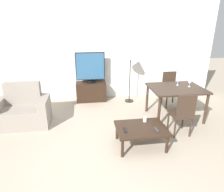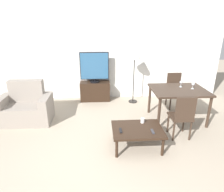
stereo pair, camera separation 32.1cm
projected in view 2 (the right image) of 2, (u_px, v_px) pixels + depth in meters
ground_plane at (103, 176)px, 2.96m from camera, size 18.00×18.00×0.00m
wall_back at (100, 52)px, 5.58m from camera, size 7.01×0.06×2.70m
armchair at (26, 108)px, 4.50m from camera, size 1.12×0.68×0.91m
tv_stand at (95, 91)px, 5.72m from camera, size 0.83×0.36×0.55m
tv at (94, 67)px, 5.47m from camera, size 0.79×0.28×0.83m
coffee_table at (137, 131)px, 3.55m from camera, size 0.89×0.67×0.38m
dining_table at (178, 93)px, 4.45m from camera, size 1.19×0.94×0.74m
dining_chair_near at (182, 115)px, 3.76m from camera, size 0.40×0.40×0.89m
dining_chair_far at (174, 88)px, 5.25m from camera, size 0.40×0.40×0.89m
floor_lamp at (135, 57)px, 5.23m from camera, size 0.32×0.32×1.50m
remote_primary at (153, 131)px, 3.42m from camera, size 0.04×0.15×0.02m
remote_secondary at (121, 130)px, 3.45m from camera, size 0.04×0.15×0.02m
cup_white_near at (143, 120)px, 3.72m from camera, size 0.07×0.07×0.09m
wine_glass_left at (181, 83)px, 4.54m from camera, size 0.07×0.07×0.15m
wine_glass_center at (193, 84)px, 4.41m from camera, size 0.07×0.07×0.15m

